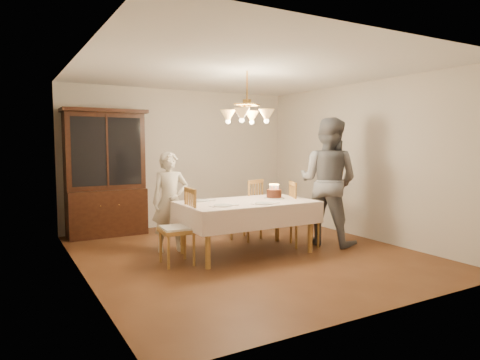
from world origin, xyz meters
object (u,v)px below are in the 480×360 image
dining_table (247,206)px  chair_far_side (247,213)px  china_hutch (106,175)px  elderly_woman (170,202)px  birthday_cake (274,194)px

dining_table → chair_far_side: 0.92m
china_hutch → chair_far_side: bearing=-37.4°
chair_far_side → china_hutch: bearing=142.6°
china_hutch → elderly_woman: 1.71m
elderly_woman → dining_table: bearing=-25.5°
elderly_woman → chair_far_side: bearing=14.9°
china_hutch → birthday_cake: (2.00, -2.19, -0.22)m
dining_table → china_hutch: size_ratio=0.88×
dining_table → birthday_cake: (0.52, 0.07, 0.14)m
china_hutch → chair_far_side: size_ratio=2.16×
china_hutch → elderly_woman: (0.57, -1.59, -0.31)m
china_hutch → birthday_cake: 2.97m
dining_table → chair_far_side: size_ratio=1.90×
dining_table → chair_far_side: chair_far_side is taller
china_hutch → dining_table: bearing=-56.6°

